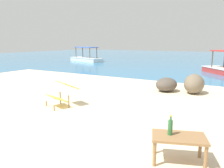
# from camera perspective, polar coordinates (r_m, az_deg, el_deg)

# --- Properties ---
(sand_beach) EXTENTS (18.00, 14.00, 0.04)m
(sand_beach) POSITION_cam_1_polar(r_m,az_deg,el_deg) (4.10, -15.67, -14.85)
(sand_beach) COLOR beige
(sand_beach) RESTS_ON ground
(water_surface) EXTENTS (60.00, 36.00, 0.03)m
(water_surface) POSITION_cam_1_polar(r_m,az_deg,el_deg) (24.75, 23.94, 5.74)
(water_surface) COLOR teal
(water_surface) RESTS_ON ground
(low_bench_table) EXTENTS (0.86, 0.67, 0.40)m
(low_bench_table) POSITION_cam_1_polar(r_m,az_deg,el_deg) (3.44, 16.70, -13.58)
(low_bench_table) COLOR olive
(low_bench_table) RESTS_ON sand_beach
(bottle) EXTENTS (0.07, 0.07, 0.30)m
(bottle) POSITION_cam_1_polar(r_m,az_deg,el_deg) (3.38, 14.66, -10.57)
(bottle) COLOR #2D6B38
(bottle) RESTS_ON low_bench_table
(deck_chair_near) EXTENTS (0.78, 0.91, 0.68)m
(deck_chair_near) POSITION_cam_1_polar(r_m,az_deg,el_deg) (6.17, -12.59, -2.07)
(deck_chair_near) COLOR olive
(deck_chair_near) RESTS_ON sand_beach
(shore_rock_medium) EXTENTS (0.91, 1.00, 0.49)m
(shore_rock_medium) POSITION_cam_1_polar(r_m,az_deg,el_deg) (8.08, 13.73, -0.13)
(shore_rock_medium) COLOR brown
(shore_rock_medium) RESTS_ON sand_beach
(shore_rock_small) EXTENTS (0.66, 0.88, 0.66)m
(shore_rock_small) POSITION_cam_1_polar(r_m,az_deg,el_deg) (8.01, 20.25, 0.05)
(shore_rock_small) COLOR #756651
(shore_rock_small) RESTS_ON sand_beach
(boat_white) EXTENTS (3.85, 2.20, 1.29)m
(boat_white) POSITION_cam_1_polar(r_m,az_deg,el_deg) (20.69, -6.62, 6.59)
(boat_white) COLOR white
(boat_white) RESTS_ON water_surface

